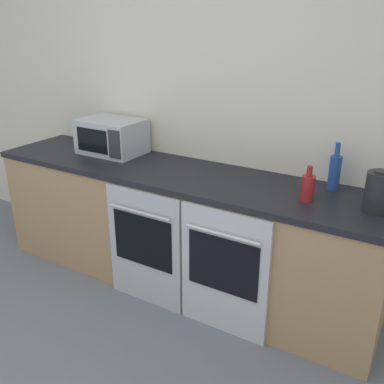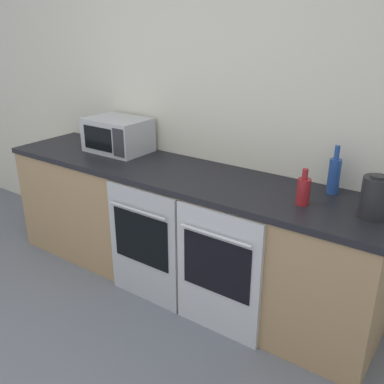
{
  "view_description": "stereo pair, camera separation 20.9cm",
  "coord_description": "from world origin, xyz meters",
  "px_view_note": "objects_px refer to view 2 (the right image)",
  "views": [
    {
      "loc": [
        1.53,
        -0.68,
        1.84
      ],
      "look_at": [
        0.13,
        1.66,
        0.75
      ],
      "focal_mm": 40.0,
      "sensor_mm": 36.0,
      "label": 1
    },
    {
      "loc": [
        1.7,
        -0.57,
        1.84
      ],
      "look_at": [
        0.13,
        1.66,
        0.75
      ],
      "focal_mm": 40.0,
      "sensor_mm": 36.0,
      "label": 2
    }
  ],
  "objects_px": {
    "microwave": "(118,135)",
    "bottle_red": "(303,191)",
    "oven_left": "(143,246)",
    "bottle_blue": "(334,175)",
    "kettle": "(375,197)",
    "oven_right": "(217,274)"
  },
  "relations": [
    {
      "from": "oven_right",
      "to": "bottle_blue",
      "type": "xyz_separation_m",
      "value": [
        0.46,
        0.54,
        0.57
      ]
    },
    {
      "from": "bottle_red",
      "to": "bottle_blue",
      "type": "xyz_separation_m",
      "value": [
        0.08,
        0.27,
        0.03
      ]
    },
    {
      "from": "microwave",
      "to": "bottle_red",
      "type": "bearing_deg",
      "value": -6.26
    },
    {
      "from": "microwave",
      "to": "oven_right",
      "type": "bearing_deg",
      "value": -20.34
    },
    {
      "from": "microwave",
      "to": "kettle",
      "type": "bearing_deg",
      "value": -3.56
    },
    {
      "from": "oven_right",
      "to": "kettle",
      "type": "distance_m",
      "value": 1.0
    },
    {
      "from": "oven_right",
      "to": "bottle_red",
      "type": "distance_m",
      "value": 0.72
    },
    {
      "from": "oven_right",
      "to": "bottle_red",
      "type": "height_order",
      "value": "bottle_red"
    },
    {
      "from": "oven_right",
      "to": "microwave",
      "type": "relative_size",
      "value": 1.72
    },
    {
      "from": "oven_left",
      "to": "bottle_blue",
      "type": "bearing_deg",
      "value": 27.07
    },
    {
      "from": "oven_left",
      "to": "bottle_blue",
      "type": "relative_size",
      "value": 2.83
    },
    {
      "from": "bottle_red",
      "to": "oven_left",
      "type": "bearing_deg",
      "value": -164.23
    },
    {
      "from": "oven_right",
      "to": "kettle",
      "type": "relative_size",
      "value": 3.57
    },
    {
      "from": "microwave",
      "to": "kettle",
      "type": "distance_m",
      "value": 1.97
    },
    {
      "from": "oven_left",
      "to": "bottle_red",
      "type": "bearing_deg",
      "value": 15.77
    },
    {
      "from": "bottle_blue",
      "to": "kettle",
      "type": "relative_size",
      "value": 1.27
    },
    {
      "from": "bottle_blue",
      "to": "microwave",
      "type": "bearing_deg",
      "value": -176.93
    },
    {
      "from": "oven_right",
      "to": "kettle",
      "type": "xyz_separation_m",
      "value": [
        0.75,
        0.33,
        0.57
      ]
    },
    {
      "from": "oven_right",
      "to": "bottle_red",
      "type": "xyz_separation_m",
      "value": [
        0.38,
        0.28,
        0.54
      ]
    },
    {
      "from": "oven_right",
      "to": "kettle",
      "type": "bearing_deg",
      "value": 23.78
    },
    {
      "from": "bottle_blue",
      "to": "kettle",
      "type": "xyz_separation_m",
      "value": [
        0.29,
        -0.21,
        -0.0
      ]
    },
    {
      "from": "bottle_red",
      "to": "kettle",
      "type": "bearing_deg",
      "value": 8.22
    }
  ]
}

